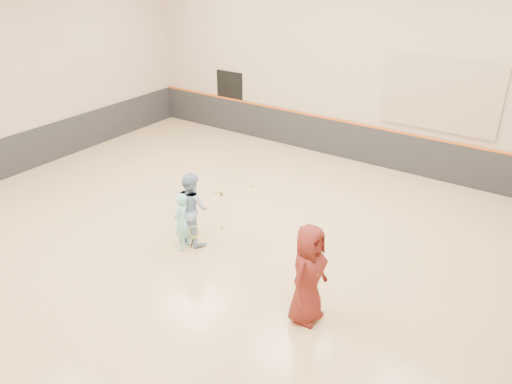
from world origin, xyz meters
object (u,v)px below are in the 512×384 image
Objects in this scene: girl at (182,222)px; instructor at (192,208)px; young_man at (308,274)px; spare_racket at (219,189)px.

girl is 0.80× the size of instructor.
girl is at bearing 107.69° from instructor.
girl is 0.41m from instructor.
young_man reaches higher than spare_racket.
spare_racket is (-1.14, 2.74, -0.61)m from girl.
girl is at bearing -67.47° from spare_racket.
young_man reaches higher than girl.
young_man is at bearing 179.80° from instructor.
instructor reaches higher than spare_racket.
instructor is at bearing 177.41° from girl.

